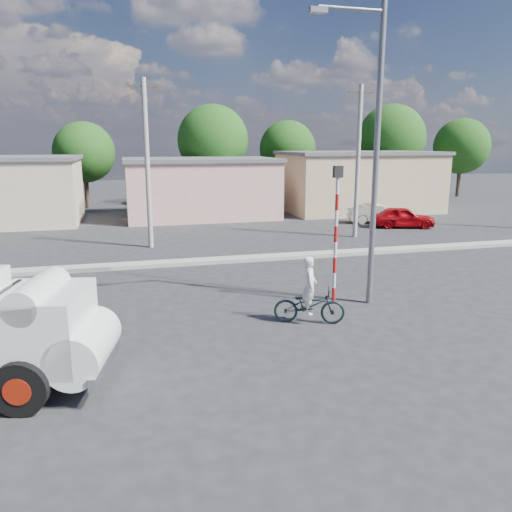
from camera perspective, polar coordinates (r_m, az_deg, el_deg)
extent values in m
plane|color=#262629|center=(14.04, -0.87, -8.22)|extent=(120.00, 120.00, 0.00)
cube|color=#99968E|center=(21.54, -6.00, -0.59)|extent=(40.00, 0.80, 0.16)
cylinder|color=black|center=(10.65, -25.33, -13.49)|extent=(1.12, 0.53, 1.08)
cylinder|color=#AC200C|center=(10.65, -25.33, -13.49)|extent=(0.59, 0.45, 0.53)
cylinder|color=black|center=(12.40, -21.74, -9.42)|extent=(1.12, 0.53, 1.08)
cylinder|color=#AC200C|center=(12.40, -21.74, -9.42)|extent=(0.59, 0.45, 0.53)
cube|color=white|center=(11.18, -23.29, -7.42)|extent=(2.14, 2.33, 1.52)
cylinder|color=white|center=(11.07, -18.99, -9.69)|extent=(1.47, 2.19, 1.08)
cylinder|color=white|center=(10.97, -23.60, -4.05)|extent=(1.09, 2.11, 0.69)
cube|color=silver|center=(11.12, -16.86, -11.63)|extent=(0.57, 2.09, 0.27)
cube|color=black|center=(11.30, -26.75, -5.18)|extent=(0.42, 1.64, 0.69)
imported|color=black|center=(14.33, 6.10, -5.61)|extent=(2.13, 1.36, 1.06)
imported|color=white|center=(14.24, 6.13, -4.49)|extent=(0.58, 0.70, 1.64)
imported|color=beige|center=(33.09, 13.76, 4.74)|extent=(3.97, 2.25, 1.24)
imported|color=#94050A|center=(31.72, 16.44, 4.29)|extent=(4.02, 2.54, 1.28)
cylinder|color=red|center=(16.29, 8.86, -4.44)|extent=(0.11, 0.11, 0.50)
cylinder|color=white|center=(16.15, 8.92, -2.75)|extent=(0.11, 0.11, 0.50)
cylinder|color=red|center=(16.03, 8.98, -1.03)|extent=(0.11, 0.11, 0.50)
cylinder|color=white|center=(15.92, 9.04, 0.72)|extent=(0.11, 0.11, 0.50)
cylinder|color=red|center=(15.82, 9.11, 2.49)|extent=(0.11, 0.11, 0.50)
cylinder|color=white|center=(15.74, 9.17, 4.28)|extent=(0.11, 0.11, 0.50)
cylinder|color=red|center=(15.68, 9.23, 6.09)|extent=(0.11, 0.11, 0.50)
cylinder|color=white|center=(15.63, 9.30, 7.91)|extent=(0.11, 0.11, 0.50)
cube|color=black|center=(15.60, 9.36, 9.48)|extent=(0.28, 0.18, 0.36)
cylinder|color=slate|center=(15.80, 13.56, 10.50)|extent=(0.18, 0.18, 9.00)
cylinder|color=slate|center=(15.78, 10.87, 26.01)|extent=(2.00, 0.10, 0.10)
cube|color=slate|center=(15.37, 7.11, 26.11)|extent=(0.50, 0.22, 0.15)
cube|color=#CD978D|center=(35.25, -6.39, 7.59)|extent=(10.00, 7.00, 3.80)
cube|color=#59595B|center=(35.12, -6.47, 10.88)|extent=(10.30, 7.30, 0.24)
cube|color=tan|center=(38.84, 11.58, 8.18)|extent=(11.00, 7.00, 4.20)
cube|color=#59595B|center=(38.73, 11.73, 11.46)|extent=(11.30, 7.30, 0.24)
cylinder|color=#38281E|center=(41.96, -18.80, 7.59)|extent=(0.36, 0.36, 3.47)
sphere|color=#2E641E|center=(41.83, -19.06, 11.14)|extent=(4.71, 4.71, 4.71)
cylinder|color=#38281E|center=(41.45, -4.87, 8.67)|extent=(0.36, 0.36, 4.20)
sphere|color=#2E641E|center=(41.35, -4.96, 13.02)|extent=(5.70, 5.70, 5.70)
cylinder|color=#38281E|center=(45.12, 3.57, 8.66)|extent=(0.36, 0.36, 3.64)
sphere|color=#2E641E|center=(45.01, 3.62, 12.13)|extent=(4.94, 4.94, 4.94)
cylinder|color=#38281E|center=(46.93, 14.99, 8.86)|extent=(0.36, 0.36, 4.37)
sphere|color=#2E641E|center=(46.85, 15.22, 12.86)|extent=(5.93, 5.93, 5.93)
cylinder|color=#38281E|center=(52.16, 22.17, 8.40)|extent=(0.36, 0.36, 3.81)
sphere|color=#2E641E|center=(52.07, 22.44, 11.53)|extent=(5.17, 5.17, 5.17)
cylinder|color=#99968E|center=(24.78, -12.32, 10.10)|extent=(0.24, 0.24, 8.00)
cube|color=#38281E|center=(24.89, -12.73, 18.40)|extent=(1.40, 0.08, 0.08)
cylinder|color=#99968E|center=(27.57, 11.56, 10.37)|extent=(0.24, 0.24, 8.00)
cube|color=#38281E|center=(27.67, 11.90, 17.84)|extent=(1.40, 0.08, 0.08)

